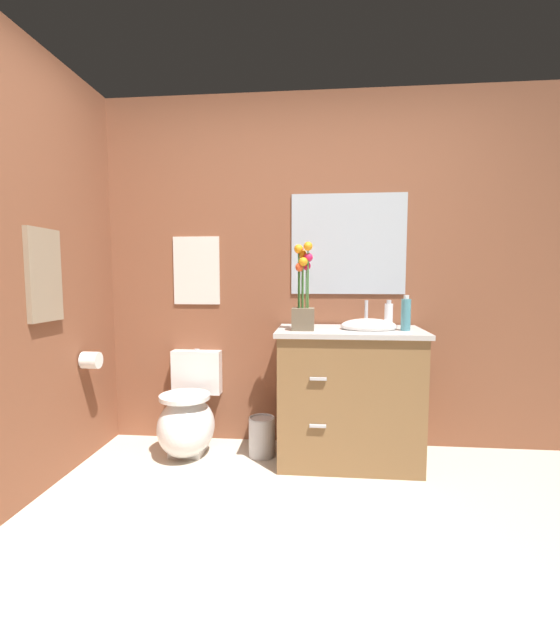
{
  "coord_description": "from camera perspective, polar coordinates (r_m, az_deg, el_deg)",
  "views": [
    {
      "loc": [
        0.11,
        -1.47,
        1.22
      ],
      "look_at": [
        -0.15,
        1.28,
        0.94
      ],
      "focal_mm": 24.13,
      "sensor_mm": 36.0,
      "label": 1
    }
  ],
  "objects": [
    {
      "name": "ground_plane",
      "position": [
        1.91,
        1.0,
        -33.95
      ],
      "size": [
        9.64,
        9.64,
        0.0
      ],
      "primitive_type": "plane",
      "color": "beige"
    },
    {
      "name": "flower_vase",
      "position": [
        2.73,
        3.02,
        3.02
      ],
      "size": [
        0.14,
        0.14,
        0.55
      ],
      "color": "brown",
      "rests_on": "vanity_cabinet"
    },
    {
      "name": "wall_back",
      "position": [
        3.12,
        7.11,
        6.23
      ],
      "size": [
        4.5,
        0.05,
        2.5
      ],
      "primitive_type": "cube",
      "color": "brown",
      "rests_on": "ground_plane"
    },
    {
      "name": "trash_bin",
      "position": [
        3.04,
        -2.41,
        -15.14
      ],
      "size": [
        0.18,
        0.18,
        0.27
      ],
      "color": "#B7B7BC",
      "rests_on": "ground_plane"
    },
    {
      "name": "vanity_cabinet",
      "position": [
        2.91,
        9.15,
        -9.64
      ],
      "size": [
        0.94,
        0.56,
        1.06
      ],
      "color": "brown",
      "rests_on": "ground_plane"
    },
    {
      "name": "soap_bottle",
      "position": [
        2.94,
        14.21,
        0.63
      ],
      "size": [
        0.05,
        0.05,
        0.19
      ],
      "color": "white",
      "rests_on": "vanity_cabinet"
    },
    {
      "name": "toilet",
      "position": [
        3.12,
        -12.07,
        -12.63
      ],
      "size": [
        0.38,
        0.59,
        0.69
      ],
      "color": "white",
      "rests_on": "ground_plane"
    },
    {
      "name": "hanging_towel",
      "position": [
        2.75,
        -28.81,
        5.22
      ],
      "size": [
        0.03,
        0.28,
        0.52
      ],
      "primitive_type": "cube",
      "color": "gray"
    },
    {
      "name": "wall_poster",
      "position": [
        3.22,
        -11.02,
        6.44
      ],
      "size": [
        0.34,
        0.01,
        0.49
      ],
      "primitive_type": "cube",
      "color": "silver"
    },
    {
      "name": "wall_mirror",
      "position": [
        3.11,
        9.05,
        9.9
      ],
      "size": [
        0.8,
        0.01,
        0.7
      ],
      "primitive_type": "cube",
      "color": "#B2BCC6"
    },
    {
      "name": "toilet_paper_roll",
      "position": [
        3.07,
        -23.78,
        -4.9
      ],
      "size": [
        0.11,
        0.11,
        0.11
      ],
      "primitive_type": "cylinder",
      "rotation": [
        0.0,
        1.57,
        0.0
      ],
      "color": "white"
    },
    {
      "name": "lotion_bottle",
      "position": [
        2.81,
        16.35,
        0.75
      ],
      "size": [
        0.06,
        0.06,
        0.22
      ],
      "color": "teal",
      "rests_on": "vanity_cabinet"
    }
  ]
}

